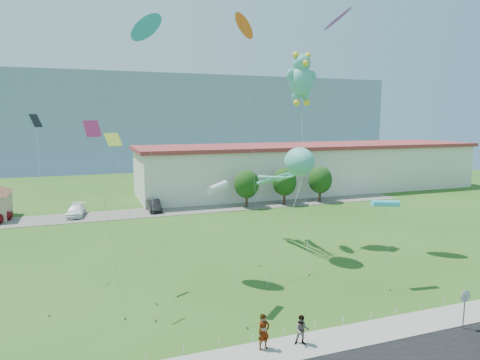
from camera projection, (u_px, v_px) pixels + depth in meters
name	position (u px, v px, depth m)	size (l,w,h in m)	color
ground	(290.00, 323.00, 26.54)	(160.00, 160.00, 0.00)	#264C15
sidewalk	(312.00, 344.00, 23.97)	(80.00, 2.50, 0.10)	gray
parking_strip	(177.00, 211.00, 59.11)	(70.00, 6.00, 0.06)	#59544C
hill_ridge	(122.00, 119.00, 136.48)	(160.00, 50.00, 25.00)	#748DA0
warehouse	(311.00, 167.00, 75.67)	(61.00, 15.00, 8.20)	beige
stop_sign	(465.00, 300.00, 25.56)	(0.80, 0.07, 2.50)	slate
rope_fence	(300.00, 329.00, 25.29)	(26.05, 0.05, 0.50)	white
tree_near	(247.00, 184.00, 61.08)	(3.60, 3.60, 5.47)	#3F2B19
tree_mid	(285.00, 182.00, 63.10)	(3.60, 3.60, 5.47)	#3F2B19
tree_far	(320.00, 180.00, 65.12)	(3.60, 3.60, 5.47)	#3F2B19
pedestrian_left	(264.00, 332.00, 23.28)	(0.73, 0.48, 1.99)	gray
pedestrian_right	(302.00, 330.00, 23.77)	(0.82, 0.64, 1.69)	gray
parked_car_white	(76.00, 211.00, 55.55)	(2.04, 5.01, 1.45)	white
parked_car_black	(154.00, 205.00, 58.68)	(1.62, 4.64, 1.53)	black
octopus_kite	(292.00, 169.00, 39.33)	(6.96, 12.83, 10.10)	teal
teddy_bear_kite	(301.00, 78.00, 42.30)	(5.58, 10.44, 19.11)	teal
small_kite_black	(37.00, 142.00, 32.42)	(1.50, 8.97, 12.89)	black
small_kite_blue	(146.00, 34.00, 32.98)	(1.80, 7.60, 20.29)	#2888E4
small_kite_yellow	(118.00, 158.00, 30.63)	(2.37, 7.75, 11.54)	#E2EF38
small_kite_orange	(245.00, 32.00, 41.92)	(2.58, 9.07, 22.37)	#F2551A
small_kite_white	(218.00, 188.00, 28.16)	(0.89, 5.14, 8.57)	silver
small_kite_cyan	(385.00, 204.00, 32.15)	(0.63, 2.56, 6.72)	#30BAD8
small_kite_purple	(338.00, 25.00, 40.24)	(1.85, 6.54, 22.64)	purple
small_kite_pink	(96.00, 150.00, 27.06)	(2.07, 3.05, 12.41)	#D42F65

